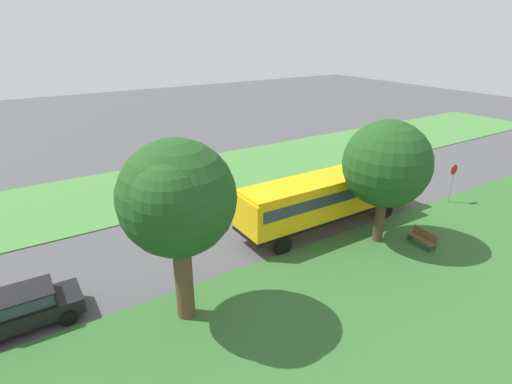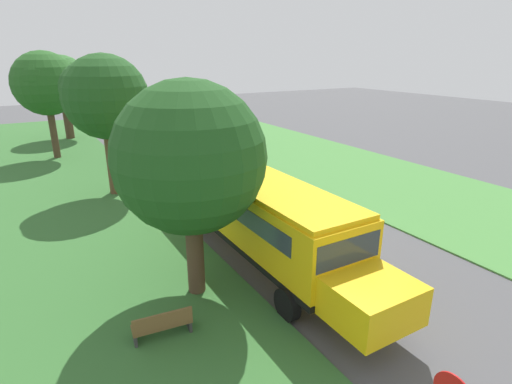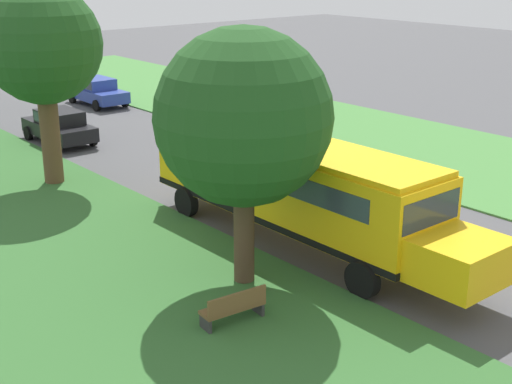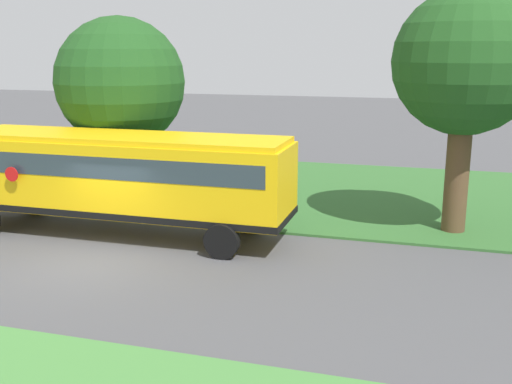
# 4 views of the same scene
# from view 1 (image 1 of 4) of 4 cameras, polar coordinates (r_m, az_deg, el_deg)

# --- Properties ---
(ground_plane) EXTENTS (120.00, 120.00, 0.00)m
(ground_plane) POSITION_cam_1_polar(r_m,az_deg,el_deg) (25.88, 4.74, -2.92)
(ground_plane) COLOR #4C4C4F
(grass_verge) EXTENTS (12.00, 80.00, 0.08)m
(grass_verge) POSITION_cam_1_polar(r_m,az_deg,el_deg) (19.97, 22.70, -13.02)
(grass_verge) COLOR #33662D
(grass_verge) RESTS_ON ground
(grass_far_side) EXTENTS (10.00, 80.00, 0.07)m
(grass_far_side) POSITION_cam_1_polar(r_m,az_deg,el_deg) (32.91, -4.71, 2.80)
(grass_far_side) COLOR #47843D
(grass_far_side) RESTS_ON ground
(school_bus) EXTENTS (2.85, 12.42, 3.16)m
(school_bus) POSITION_cam_1_polar(r_m,az_deg,el_deg) (23.63, 9.93, -0.64)
(school_bus) COLOR yellow
(school_bus) RESTS_ON ground
(car_black_nearest) EXTENTS (2.02, 4.40, 1.56)m
(car_black_nearest) POSITION_cam_1_polar(r_m,az_deg,el_deg) (18.74, -30.36, -13.98)
(car_black_nearest) COLOR black
(car_black_nearest) RESTS_ON ground
(oak_tree_beside_bus) EXTENTS (4.55, 4.55, 6.82)m
(oak_tree_beside_bus) POSITION_cam_1_polar(r_m,az_deg,el_deg) (21.82, 18.21, 3.76)
(oak_tree_beside_bus) COLOR #4C3826
(oak_tree_beside_bus) RESTS_ON ground
(oak_tree_roadside_mid) EXTENTS (4.39, 4.39, 7.51)m
(oak_tree_roadside_mid) POSITION_cam_1_polar(r_m,az_deg,el_deg) (14.61, -11.37, -1.05)
(oak_tree_roadside_mid) COLOR brown
(oak_tree_roadside_mid) RESTS_ON ground
(stop_sign) EXTENTS (0.08, 0.68, 2.74)m
(stop_sign) POSITION_cam_1_polar(r_m,az_deg,el_deg) (29.54, 26.23, 1.66)
(stop_sign) COLOR gray
(stop_sign) RESTS_ON ground
(park_bench) EXTENTS (1.64, 0.66, 0.92)m
(park_bench) POSITION_cam_1_polar(r_m,az_deg,el_deg) (23.59, 22.74, -6.10)
(park_bench) COLOR brown
(park_bench) RESTS_ON ground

